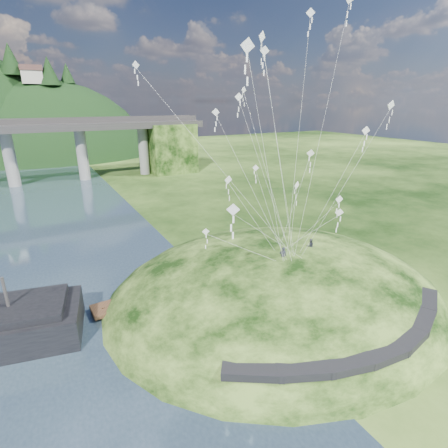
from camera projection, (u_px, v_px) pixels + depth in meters
ground at (217, 325)px, 30.99m from camera, size 320.00×320.00×0.00m
grass_hill at (275, 305)px, 36.76m from camera, size 36.00×32.00×13.00m
footpath at (368, 342)px, 25.61m from camera, size 22.29×5.84×0.83m
wooden_dock at (167, 291)px, 35.64m from camera, size 14.82×3.19×1.05m
kite_flyers at (300, 242)px, 34.16m from camera, size 4.90×1.50×1.91m
kite_swarm at (277, 125)px, 30.71m from camera, size 20.26×17.03×20.77m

